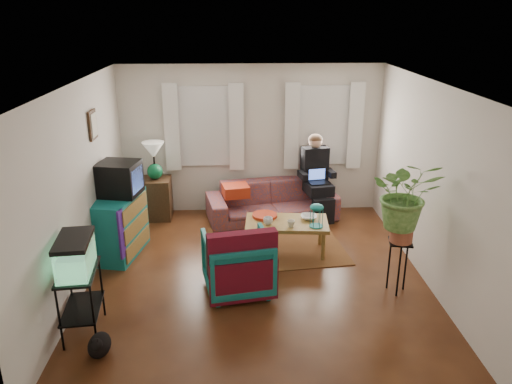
{
  "coord_description": "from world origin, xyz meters",
  "views": [
    {
      "loc": [
        -0.27,
        -5.97,
        3.43
      ],
      "look_at": [
        0.0,
        0.4,
        1.1
      ],
      "focal_mm": 35.0,
      "sensor_mm": 36.0,
      "label": 1
    }
  ],
  "objects_px": {
    "aquarium_stand": "(82,302)",
    "plant_stand": "(398,267)",
    "armchair": "(237,260)",
    "coffee_table": "(286,237)",
    "side_table": "(157,198)",
    "dresser": "(120,226)",
    "sofa": "(272,195)"
  },
  "relations": [
    {
      "from": "sofa",
      "to": "side_table",
      "type": "relative_size",
      "value": 3.08
    },
    {
      "from": "dresser",
      "to": "plant_stand",
      "type": "xyz_separation_m",
      "value": [
        3.77,
        -1.22,
        -0.1
      ]
    },
    {
      "from": "side_table",
      "to": "plant_stand",
      "type": "relative_size",
      "value": 1.0
    },
    {
      "from": "side_table",
      "to": "plant_stand",
      "type": "xyz_separation_m",
      "value": [
        3.43,
        -2.59,
        -0.0
      ]
    },
    {
      "from": "armchair",
      "to": "coffee_table",
      "type": "distance_m",
      "value": 1.29
    },
    {
      "from": "coffee_table",
      "to": "plant_stand",
      "type": "height_order",
      "value": "plant_stand"
    },
    {
      "from": "armchair",
      "to": "coffee_table",
      "type": "relative_size",
      "value": 0.7
    },
    {
      "from": "coffee_table",
      "to": "plant_stand",
      "type": "distance_m",
      "value": 1.76
    },
    {
      "from": "coffee_table",
      "to": "armchair",
      "type": "bearing_deg",
      "value": -120.75
    },
    {
      "from": "armchair",
      "to": "coffee_table",
      "type": "height_order",
      "value": "armchair"
    },
    {
      "from": "side_table",
      "to": "dresser",
      "type": "distance_m",
      "value": 1.42
    },
    {
      "from": "sofa",
      "to": "side_table",
      "type": "height_order",
      "value": "sofa"
    },
    {
      "from": "aquarium_stand",
      "to": "coffee_table",
      "type": "relative_size",
      "value": 0.64
    },
    {
      "from": "aquarium_stand",
      "to": "armchair",
      "type": "xyz_separation_m",
      "value": [
        1.73,
        0.84,
        0.04
      ]
    },
    {
      "from": "sofa",
      "to": "dresser",
      "type": "bearing_deg",
      "value": -163.03
    },
    {
      "from": "dresser",
      "to": "aquarium_stand",
      "type": "relative_size",
      "value": 1.31
    },
    {
      "from": "side_table",
      "to": "coffee_table",
      "type": "xyz_separation_m",
      "value": [
        2.12,
        -1.43,
        -0.11
      ]
    },
    {
      "from": "armchair",
      "to": "side_table",
      "type": "bearing_deg",
      "value": -71.67
    },
    {
      "from": "side_table",
      "to": "plant_stand",
      "type": "height_order",
      "value": "side_table"
    },
    {
      "from": "plant_stand",
      "to": "side_table",
      "type": "bearing_deg",
      "value": 142.87
    },
    {
      "from": "side_table",
      "to": "armchair",
      "type": "xyz_separation_m",
      "value": [
        1.38,
        -2.47,
        0.07
      ]
    },
    {
      "from": "side_table",
      "to": "aquarium_stand",
      "type": "bearing_deg",
      "value": -96.04
    },
    {
      "from": "side_table",
      "to": "coffee_table",
      "type": "distance_m",
      "value": 2.56
    },
    {
      "from": "side_table",
      "to": "sofa",
      "type": "bearing_deg",
      "value": -3.79
    },
    {
      "from": "aquarium_stand",
      "to": "armchair",
      "type": "bearing_deg",
      "value": 19.88
    },
    {
      "from": "dresser",
      "to": "sofa",
      "type": "bearing_deg",
      "value": 38.96
    },
    {
      "from": "aquarium_stand",
      "to": "plant_stand",
      "type": "height_order",
      "value": "aquarium_stand"
    },
    {
      "from": "side_table",
      "to": "coffee_table",
      "type": "bearing_deg",
      "value": -33.96
    },
    {
      "from": "side_table",
      "to": "plant_stand",
      "type": "bearing_deg",
      "value": -37.13
    },
    {
      "from": "sofa",
      "to": "side_table",
      "type": "distance_m",
      "value": 2.0
    },
    {
      "from": "side_table",
      "to": "coffee_table",
      "type": "relative_size",
      "value": 0.59
    },
    {
      "from": "dresser",
      "to": "armchair",
      "type": "relative_size",
      "value": 1.19
    }
  ]
}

